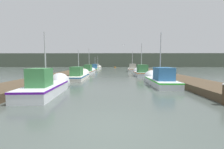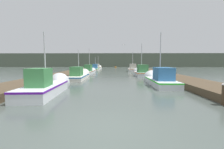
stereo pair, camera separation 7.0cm
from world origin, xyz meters
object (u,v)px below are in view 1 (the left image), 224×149
object	(u,v)px
fishing_boat_0	(48,86)
fishing_boat_2	(80,75)
fishing_boat_5	(132,69)
mooring_piling_0	(162,75)
fishing_boat_7	(98,67)
seagull_lead	(124,45)
fishing_boat_6	(95,68)
channel_buoy	(115,67)
fishing_boat_3	(141,72)
fishing_boat_1	(159,79)
fishing_boat_4	(89,71)

from	to	relation	value
fishing_boat_0	fishing_boat_2	size ratio (longest dim) A/B	0.84
fishing_boat_5	mooring_piling_0	bearing A→B (deg)	-81.48
fishing_boat_2	fishing_boat_5	world-z (taller)	fishing_boat_5
fishing_boat_7	fishing_boat_5	bearing A→B (deg)	-46.67
fishing_boat_7	mooring_piling_0	size ratio (longest dim) A/B	4.76
fishing_boat_2	seagull_lead	distance (m)	9.32
fishing_boat_5	fishing_boat_6	xyz separation A→B (m)	(-8.37, 4.67, -0.04)
mooring_piling_0	fishing_boat_5	bearing A→B (deg)	94.33
fishing_boat_5	mooring_piling_0	size ratio (longest dim) A/B	4.81
channel_buoy	mooring_piling_0	bearing A→B (deg)	-82.27
fishing_boat_2	fishing_boat_3	distance (m)	8.87
fishing_boat_0	fishing_boat_3	bearing A→B (deg)	53.35
mooring_piling_0	fishing_boat_1	bearing A→B (deg)	-113.46
fishing_boat_7	channel_buoy	distance (m)	10.02
fishing_boat_6	channel_buoy	size ratio (longest dim) A/B	5.49
fishing_boat_7	mooring_piling_0	distance (m)	27.11
fishing_boat_1	fishing_boat_3	world-z (taller)	fishing_boat_3
fishing_boat_3	channel_buoy	world-z (taller)	fishing_boat_3
fishing_boat_2	fishing_boat_4	xyz separation A→B (m)	(-0.17, 8.14, 0.06)
fishing_boat_6	seagull_lead	distance (m)	14.30
fishing_boat_3	fishing_boat_5	xyz separation A→B (m)	(-0.06, 9.81, -0.00)
channel_buoy	seagull_lead	distance (m)	26.43
fishing_boat_5	fishing_boat_6	distance (m)	9.59
fishing_boat_0	fishing_boat_1	bearing A→B (deg)	22.41
fishing_boat_0	fishing_boat_3	xyz separation A→B (m)	(8.04, 12.23, 0.02)
channel_buoy	fishing_boat_1	bearing A→B (deg)	-84.33
fishing_boat_5	fishing_boat_6	world-z (taller)	fishing_boat_5
seagull_lead	mooring_piling_0	bearing A→B (deg)	136.10
fishing_boat_0	fishing_boat_2	xyz separation A→B (m)	(0.09, 8.28, -0.06)
fishing_boat_7	channel_buoy	size ratio (longest dim) A/B	4.94
fishing_boat_1	fishing_boat_2	world-z (taller)	fishing_boat_1
mooring_piling_0	seagull_lead	size ratio (longest dim) A/B	2.03
fishing_boat_3	mooring_piling_0	bearing A→B (deg)	-79.63
fishing_boat_7	channel_buoy	bearing A→B (deg)	64.18
fishing_boat_1	fishing_boat_3	xyz separation A→B (m)	(-0.12, 8.29, 0.03)
mooring_piling_0	fishing_boat_2	bearing A→B (deg)	167.52
fishing_boat_3	fishing_boat_0	bearing A→B (deg)	-123.74
fishing_boat_3	fishing_boat_7	xyz separation A→B (m)	(-8.30, 19.45, -0.03)
fishing_boat_7	mooring_piling_0	bearing A→B (deg)	-66.83
fishing_boat_4	fishing_boat_5	world-z (taller)	fishing_boat_4
fishing_boat_0	fishing_boat_6	xyz separation A→B (m)	(-0.39, 26.71, -0.02)
fishing_boat_7	fishing_boat_1	bearing A→B (deg)	-70.31
fishing_boat_6	fishing_boat_2	bearing A→B (deg)	-90.01
channel_buoy	fishing_boat_6	bearing A→B (deg)	-109.67
fishing_boat_4	fishing_boat_7	xyz separation A→B (m)	(-0.18, 15.26, -0.00)
fishing_boat_4	channel_buoy	bearing A→B (deg)	80.92
seagull_lead	channel_buoy	bearing A→B (deg)	-64.67
mooring_piling_0	channel_buoy	distance (m)	34.52
fishing_boat_0	fishing_boat_4	size ratio (longest dim) A/B	0.92
fishing_boat_3	fishing_boat_7	world-z (taller)	fishing_boat_3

